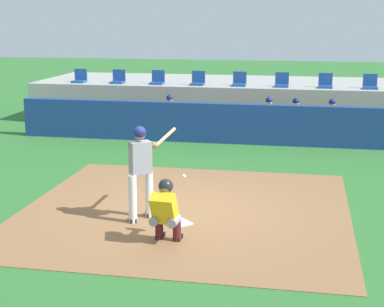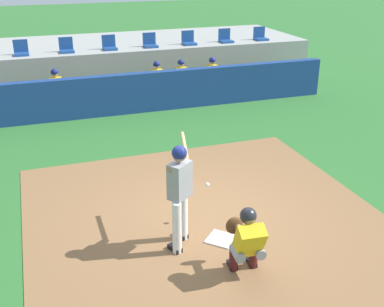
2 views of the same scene
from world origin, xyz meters
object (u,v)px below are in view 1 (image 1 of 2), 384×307
Objects in this scene: stadium_seat_2 at (158,80)px; stadium_seat_7 at (370,85)px; dugout_player_3 at (332,120)px; home_plate at (177,223)px; stadium_seat_1 at (118,79)px; stadium_seat_4 at (239,82)px; stadium_seat_6 at (325,84)px; batter_at_plate at (142,167)px; stadium_seat_0 at (80,79)px; stadium_seat_3 at (198,81)px; catcher_crouched at (166,208)px; dugout_player_1 at (268,118)px; stadium_seat_5 at (282,83)px; dugout_player_2 at (295,118)px; dugout_player_0 at (169,114)px.

stadium_seat_7 is at bearing 0.00° from stadium_seat_2.
dugout_player_3 is at bearing -18.87° from stadium_seat_2.
stadium_seat_7 is (4.33, 10.18, 1.51)m from home_plate.
stadium_seat_4 is at bearing 0.00° from stadium_seat_1.
stadium_seat_2 is 5.78m from stadium_seat_6.
stadium_seat_2 is 1.00× the size of stadium_seat_6.
stadium_seat_6 reaches higher than home_plate.
batter_at_plate is at bearing -70.11° from stadium_seat_1.
stadium_seat_3 is (4.33, 0.00, 0.00)m from stadium_seat_0.
dugout_player_1 is at bearing 82.85° from catcher_crouched.
dugout_player_1 is 2.71× the size of stadium_seat_6.
dugout_player_3 is at bearing 0.00° from dugout_player_1.
dugout_player_3 is 2.55m from stadium_seat_7.
stadium_seat_1 is at bearing 180.00° from stadium_seat_5.
home_plate is 10.69m from stadium_seat_2.
stadium_seat_1 reaches higher than catcher_crouched.
stadium_seat_0 and stadium_seat_3 have the same top height.
dugout_player_2 is at bearing 180.00° from dugout_player_3.
stadium_seat_3 is (-1.46, 11.10, 0.93)m from catcher_crouched.
dugout_player_1 is at bearing 180.00° from dugout_player_2.
stadium_seat_7 is at bearing 32.58° from dugout_player_1.
catcher_crouched is (0.01, -0.93, 0.58)m from home_plate.
stadium_seat_4 is 1.00× the size of stadium_seat_6.
stadium_seat_4 is 1.00× the size of stadium_seat_7.
stadium_seat_4 is at bearing 0.00° from stadium_seat_2.
home_plate is 10.39m from stadium_seat_3.
dugout_player_1 is at bearing -60.54° from stadium_seat_4.
stadium_seat_5 is at bearing 78.05° from batter_at_plate.
catcher_crouched is 4.11× the size of stadium_seat_0.
stadium_seat_1 is 1.00× the size of stadium_seat_4.
stadium_seat_0 is at bearing 117.53° from catcher_crouched.
stadium_seat_0 is (-5.78, 10.18, 1.51)m from home_plate.
catcher_crouched is 9.57m from dugout_player_3.
stadium_seat_0 is 1.00× the size of stadium_seat_4.
stadium_seat_4 is at bearing 90.00° from home_plate.
stadium_seat_1 is (-4.34, 11.10, 0.93)m from catcher_crouched.
dugout_player_2 is at bearing 0.00° from dugout_player_1.
stadium_seat_4 is at bearing 45.26° from dugout_player_0.
stadium_seat_1 is at bearing 113.06° from home_plate.
stadium_seat_1 reaches higher than batter_at_plate.
dugout_player_0 is 3.17m from dugout_player_1.
dugout_player_0 is 2.71× the size of stadium_seat_0.
stadium_seat_1 is (1.44, 0.00, 0.00)m from stadium_seat_0.
catcher_crouched reaches higher than home_plate.
dugout_player_1 is 3.88m from stadium_seat_7.
stadium_seat_2 reaches higher than dugout_player_1.
stadium_seat_7 is at bearing 66.94° from home_plate.
dugout_player_0 is 5.38m from stadium_seat_6.
home_plate is 0.34× the size of dugout_player_3.
stadium_seat_6 and stadium_seat_7 have the same top height.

